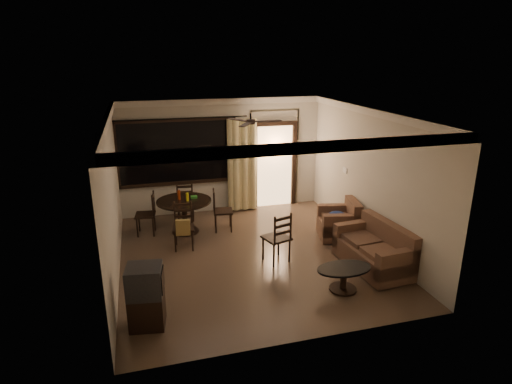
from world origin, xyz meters
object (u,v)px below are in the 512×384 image
object	(u,v)px
armchair	(341,222)
sofa	(376,251)
dining_table	(184,207)
tv_cabinet	(146,296)
side_chair	(277,247)
coffee_table	(344,275)
dining_chair_south	(184,234)
dining_chair_north	(186,208)
dining_chair_west	(147,222)
dining_chair_east	(223,218)

from	to	relation	value
armchair	sofa	bearing A→B (deg)	-76.56
dining_table	tv_cabinet	distance (m)	3.47
side_chair	coffee_table	bearing A→B (deg)	103.04
dining_chair_south	dining_chair_north	world-z (taller)	same
dining_chair_west	armchair	distance (m)	4.25
dining_chair_south	dining_chair_north	xyz separation A→B (m)	(0.23, 1.59, -0.02)
dining_chair_east	tv_cabinet	distance (m)	3.68
dining_chair_north	side_chair	world-z (taller)	side_chair
dining_chair_west	dining_chair_north	size ratio (longest dim) A/B	1.00
dining_chair_west	dining_chair_north	xyz separation A→B (m)	(0.94, 0.63, 0.00)
dining_chair_north	tv_cabinet	distance (m)	4.22
dining_chair_east	armchair	distance (m)	2.62
dining_table	armchair	distance (m)	3.44
dining_chair_west	side_chair	xyz separation A→B (m)	(2.35, -2.02, 0.02)
coffee_table	side_chair	distance (m)	1.51
dining_table	side_chair	distance (m)	2.45
sofa	dining_chair_west	bearing A→B (deg)	141.19
armchair	side_chair	size ratio (longest dim) A/B	0.95
tv_cabinet	armchair	xyz separation A→B (m)	(4.15, 2.15, -0.14)
dining_chair_north	sofa	bearing A→B (deg)	140.67
dining_table	coffee_table	bearing A→B (deg)	-54.65
dining_chair_west	dining_chair_east	size ratio (longest dim) A/B	1.00
dining_chair_south	tv_cabinet	bearing A→B (deg)	-100.19
dining_table	dining_chair_south	world-z (taller)	dining_table
dining_chair_north	coffee_table	bearing A→B (deg)	126.66
dining_chair_east	dining_chair_south	world-z (taller)	same
armchair	side_chair	bearing A→B (deg)	-144.03
dining_chair_west	coffee_table	size ratio (longest dim) A/B	1.00
dining_chair_west	sofa	world-z (taller)	dining_chair_west
dining_chair_north	dining_table	bearing A→B (deg)	89.75
dining_chair_south	coffee_table	distance (m)	3.36
armchair	tv_cabinet	bearing A→B (deg)	-139.54
dining_chair_west	coffee_table	xyz separation A→B (m)	(3.11, -3.32, -0.01)
dining_table	dining_chair_north	bearing A→B (deg)	81.86
side_chair	dining_table	bearing A→B (deg)	-68.29
dining_table	sofa	world-z (taller)	dining_table
dining_chair_south	dining_chair_north	distance (m)	1.61
dining_chair_south	side_chair	distance (m)	1.95
sofa	side_chair	size ratio (longest dim) A/B	1.60
side_chair	dining_chair_south	bearing A→B (deg)	-49.63
dining_chair_south	sofa	world-z (taller)	dining_chair_south
dining_chair_west	dining_chair_north	bearing A→B (deg)	131.79
dining_table	coffee_table	distance (m)	3.95
dining_table	sofa	xyz separation A→B (m)	(3.22, -2.63, -0.26)
coffee_table	side_chair	xyz separation A→B (m)	(-0.75, 1.31, 0.02)
dining_chair_west	armchair	world-z (taller)	dining_chair_west
sofa	coffee_table	world-z (taller)	sofa
dining_table	tv_cabinet	bearing A→B (deg)	-105.61
dining_chair_south	side_chair	xyz separation A→B (m)	(1.64, -1.05, -0.00)
coffee_table	side_chair	size ratio (longest dim) A/B	0.93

